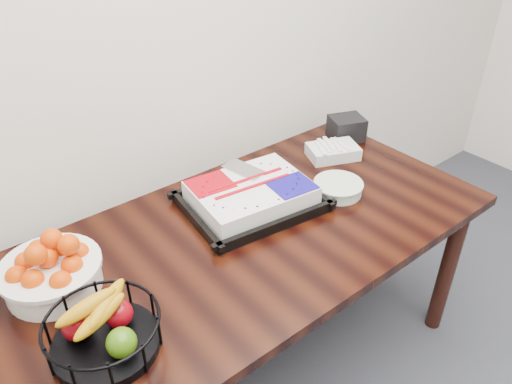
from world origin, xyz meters
TOP-DOWN VIEW (x-y plane):
  - table at (0.00, 2.00)m, footprint 1.80×0.90m
  - cake_tray at (0.09, 2.12)m, footprint 0.54×0.45m
  - tangerine_bowl at (-0.66, 2.16)m, footprint 0.31×0.31m
  - fruit_basket at (-0.63, 1.84)m, footprint 0.31×0.31m
  - plate_stack at (0.42, 1.97)m, footprint 0.20×0.20m
  - fork_bag at (0.62, 2.19)m, footprint 0.26×0.22m
  - napkin_box at (0.80, 2.28)m, footprint 0.19×0.18m

SIDE VIEW (x-z plane):
  - table at x=0.00m, z-range 0.29..1.04m
  - plate_stack at x=0.42m, z-range 0.75..0.80m
  - fork_bag at x=0.62m, z-range 0.75..0.81m
  - cake_tray at x=0.09m, z-range 0.75..0.85m
  - napkin_box at x=0.80m, z-range 0.75..0.86m
  - fruit_basket at x=-0.63m, z-range 0.74..0.90m
  - tangerine_bowl at x=-0.66m, z-range 0.74..0.93m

